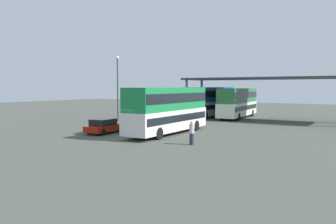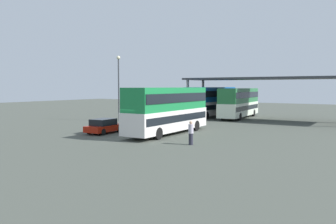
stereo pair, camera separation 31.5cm
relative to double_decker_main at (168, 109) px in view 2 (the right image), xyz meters
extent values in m
plane|color=#454A42|center=(-0.98, -4.15, -2.31)|extent=(140.00, 140.00, 0.00)
cube|color=silver|center=(0.00, -0.01, -1.03)|extent=(2.63, 10.89, 1.85)
cube|color=#17773B|center=(0.00, -0.01, 0.90)|extent=(2.55, 10.67, 2.01)
cube|color=black|center=(0.00, -0.01, -0.81)|extent=(2.66, 10.45, 0.63)
cube|color=black|center=(0.00, -0.01, 1.00)|extent=(2.66, 10.45, 0.80)
cube|color=black|center=(-0.06, 5.37, -0.76)|extent=(2.13, 0.12, 1.11)
cube|color=orange|center=(-0.06, 5.37, 0.13)|extent=(1.76, 0.10, 0.36)
cylinder|color=black|center=(-1.17, 3.34, -1.81)|extent=(0.29, 1.00, 1.00)
cylinder|color=black|center=(1.10, 3.37, -1.81)|extent=(0.29, 1.00, 1.00)
cylinder|color=black|center=(-1.10, -3.39, -1.81)|extent=(0.29, 1.00, 1.00)
cylinder|color=black|center=(1.17, -3.37, -1.81)|extent=(0.29, 1.00, 1.00)
cube|color=#A71A0A|center=(-5.21, -2.75, -1.82)|extent=(1.98, 4.02, 0.55)
cube|color=black|center=(-5.20, -2.94, -1.25)|extent=(1.73, 2.25, 0.58)
cylinder|color=black|center=(-6.07, -1.59, -2.01)|extent=(0.24, 0.61, 0.60)
cylinder|color=black|center=(-4.51, -1.48, -2.01)|extent=(0.24, 0.61, 0.60)
cylinder|color=black|center=(-5.91, -4.01, -2.01)|extent=(0.24, 0.61, 0.60)
cylinder|color=black|center=(-4.35, -3.90, -2.01)|extent=(0.24, 0.61, 0.60)
cube|color=silver|center=(-4.36, 18.38, -1.03)|extent=(3.14, 10.98, 1.86)
cube|color=#0E53A1|center=(-4.36, 18.38, 0.90)|extent=(3.06, 10.76, 2.01)
cube|color=black|center=(-4.36, 18.38, -0.81)|extent=(3.15, 10.55, 0.63)
cube|color=black|center=(-4.36, 18.38, 1.00)|extent=(3.15, 10.55, 0.81)
cube|color=black|center=(-4.04, 23.74, -0.75)|extent=(2.13, 0.23, 1.12)
cube|color=orange|center=(-4.04, 23.74, 0.14)|extent=(1.75, 0.18, 0.36)
cylinder|color=black|center=(-5.29, 21.81, -1.81)|extent=(0.34, 1.01, 1.00)
cylinder|color=black|center=(-3.04, 21.67, -1.81)|extent=(0.34, 1.01, 1.00)
cylinder|color=black|center=(-5.69, 15.09, -1.81)|extent=(0.34, 1.01, 1.00)
cylinder|color=black|center=(-3.44, 14.95, -1.81)|extent=(0.34, 1.01, 1.00)
cube|color=silver|center=(-0.40, 18.95, -1.07)|extent=(3.33, 11.64, 1.78)
cube|color=#236635|center=(-0.40, 18.95, 0.79)|extent=(3.24, 11.40, 1.93)
cube|color=black|center=(-0.40, 18.95, -0.86)|extent=(3.33, 11.18, 0.61)
cube|color=black|center=(-0.40, 18.95, 0.89)|extent=(3.33, 11.18, 0.77)
cube|color=black|center=(-0.83, 24.62, -0.80)|extent=(2.09, 0.26, 1.07)
cube|color=orange|center=(-0.83, 24.62, 0.06)|extent=(1.72, 0.21, 0.36)
cylinder|color=black|center=(-1.78, 22.42, -1.81)|extent=(0.36, 1.02, 1.00)
cylinder|color=black|center=(0.44, 22.59, -1.81)|extent=(0.36, 1.02, 1.00)
cylinder|color=black|center=(-1.23, 15.32, -1.81)|extent=(0.36, 1.02, 1.00)
cylinder|color=black|center=(0.98, 15.49, -1.81)|extent=(0.36, 1.02, 1.00)
cube|color=#33353A|center=(4.64, 17.56, 3.04)|extent=(23.30, 6.01, 0.25)
cylinder|color=#9E9B93|center=(-6.41, 19.88, 0.30)|extent=(0.36, 0.36, 5.23)
cylinder|color=#9E9B93|center=(-6.39, 15.16, 0.30)|extent=(0.36, 0.36, 5.23)
cylinder|color=#33353A|center=(-11.48, 6.68, 1.55)|extent=(0.16, 0.16, 7.72)
sphere|color=beige|center=(-11.48, 6.68, 5.56)|extent=(0.44, 0.44, 0.44)
cylinder|color=#262633|center=(4.62, -4.16, -1.89)|extent=(0.32, 0.32, 0.85)
cylinder|color=#B7AFC0|center=(4.62, -4.16, -1.12)|extent=(0.38, 0.38, 0.67)
sphere|color=tan|center=(4.62, -4.16, -0.67)|extent=(0.24, 0.24, 0.24)
camera|label=1|loc=(16.52, -26.74, 1.97)|focal=37.15mm
camera|label=2|loc=(16.79, -26.58, 1.97)|focal=37.15mm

